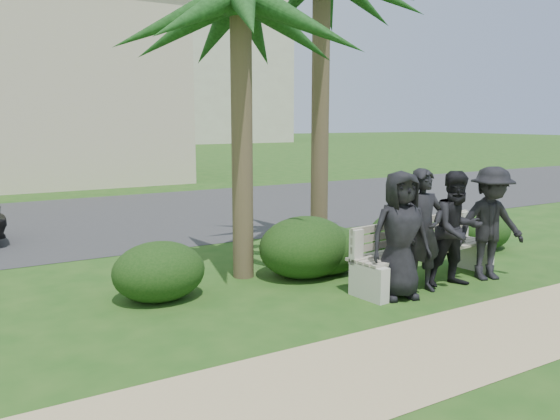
# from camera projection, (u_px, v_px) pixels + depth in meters

# --- Properties ---
(ground) EXTENTS (160.00, 160.00, 0.00)m
(ground) POSITION_uv_depth(u_px,v_px,m) (365.00, 296.00, 7.57)
(ground) COLOR #1E4B15
(ground) RESTS_ON ground
(footpath) EXTENTS (30.00, 1.60, 0.01)m
(footpath) POSITION_uv_depth(u_px,v_px,m) (469.00, 341.00, 6.03)
(footpath) COLOR tan
(footpath) RESTS_ON ground
(asphalt_street) EXTENTS (160.00, 8.00, 0.01)m
(asphalt_street) POSITION_uv_depth(u_px,v_px,m) (173.00, 212.00, 14.40)
(asphalt_street) COLOR #2D2D30
(asphalt_street) RESTS_ON ground
(stucco_bldg_right) EXTENTS (8.40, 8.40, 7.30)m
(stucco_bldg_right) POSITION_uv_depth(u_px,v_px,m) (63.00, 88.00, 21.85)
(stucco_bldg_right) COLOR beige
(stucco_bldg_right) RESTS_ON ground
(hotel_tower) EXTENTS (26.00, 18.00, 37.30)m
(hotel_tower) POSITION_uv_depth(u_px,v_px,m) (149.00, 18.00, 59.27)
(hotel_tower) COLOR beige
(hotel_tower) RESTS_ON ground
(park_bench) EXTENTS (2.70, 0.91, 0.92)m
(park_bench) POSITION_uv_depth(u_px,v_px,m) (425.00, 255.00, 8.15)
(park_bench) COLOR gray
(park_bench) RESTS_ON ground
(man_a) EXTENTS (0.97, 0.75, 1.75)m
(man_a) POSITION_uv_depth(u_px,v_px,m) (400.00, 235.00, 7.38)
(man_a) COLOR black
(man_a) RESTS_ON ground
(man_b) EXTENTS (0.68, 0.49, 1.75)m
(man_b) POSITION_uv_depth(u_px,v_px,m) (423.00, 231.00, 7.63)
(man_b) COLOR black
(man_b) RESTS_ON ground
(man_c) EXTENTS (0.93, 0.79, 1.70)m
(man_c) POSITION_uv_depth(u_px,v_px,m) (457.00, 229.00, 7.90)
(man_c) COLOR black
(man_c) RESTS_ON ground
(man_d) EXTENTS (1.25, 0.92, 1.73)m
(man_d) POSITION_uv_depth(u_px,v_px,m) (490.00, 224.00, 8.25)
(man_d) COLOR black
(man_d) RESTS_ON ground
(hedge_a) EXTENTS (1.26, 1.04, 0.82)m
(hedge_a) POSITION_uv_depth(u_px,v_px,m) (159.00, 270.00, 7.38)
(hedge_a) COLOR #15340E
(hedge_a) RESTS_ON ground
(hedge_c) EXTENTS (1.22, 1.01, 0.80)m
(hedge_c) POSITION_uv_depth(u_px,v_px,m) (327.00, 248.00, 8.66)
(hedge_c) COLOR #15340E
(hedge_c) RESTS_ON ground
(hedge_d) EXTENTS (1.49, 1.23, 0.97)m
(hedge_d) POSITION_uv_depth(u_px,v_px,m) (305.00, 245.00, 8.48)
(hedge_d) COLOR #15340E
(hedge_d) RESTS_ON ground
(hedge_e) EXTENTS (1.22, 1.01, 0.80)m
(hedge_e) POSITION_uv_depth(u_px,v_px,m) (401.00, 231.00, 9.97)
(hedge_e) COLOR #15340E
(hedge_e) RESTS_ON ground
(hedge_f) EXTENTS (1.14, 0.94, 0.74)m
(hedge_f) POSITION_uv_depth(u_px,v_px,m) (482.00, 229.00, 10.32)
(hedge_f) COLOR #15340E
(hedge_f) RESTS_ON ground
(palm_left) EXTENTS (3.00, 3.00, 5.03)m
(palm_left) POSITION_uv_depth(u_px,v_px,m) (240.00, 3.00, 7.85)
(palm_left) COLOR brown
(palm_left) RESTS_ON ground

